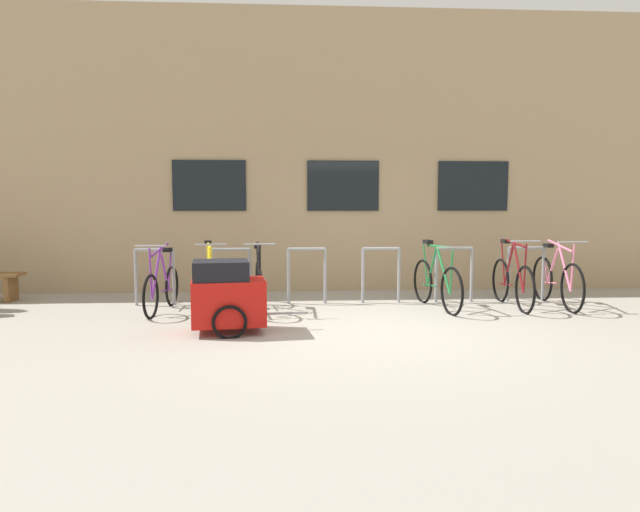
# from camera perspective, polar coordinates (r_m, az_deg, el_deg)

# --- Properties ---
(ground_plane) EXTENTS (42.00, 42.00, 0.00)m
(ground_plane) POSITION_cam_1_polar(r_m,az_deg,el_deg) (7.33, 4.84, -7.36)
(ground_plane) COLOR #9E998E
(storefront_building) EXTENTS (28.00, 5.93, 5.07)m
(storefront_building) POSITION_cam_1_polar(r_m,az_deg,el_deg) (13.29, 1.04, 9.37)
(storefront_building) COLOR tan
(storefront_building) RESTS_ON ground
(bike_rack) EXTENTS (6.64, 0.05, 0.91)m
(bike_rack) POSITION_cam_1_polar(r_m,az_deg,el_deg) (9.09, 2.44, -1.34)
(bike_rack) COLOR gray
(bike_rack) RESTS_ON ground
(bicycle_green) EXTENTS (0.45, 1.78, 1.05)m
(bicycle_green) POSITION_cam_1_polar(r_m,az_deg,el_deg) (8.86, 11.66, -2.66)
(bicycle_green) COLOR black
(bicycle_green) RESTS_ON ground
(bicycle_purple) EXTENTS (0.44, 1.67, 1.05)m
(bicycle_purple) POSITION_cam_1_polar(r_m,az_deg,el_deg) (8.77, -15.66, -3.02)
(bicycle_purple) COLOR black
(bicycle_purple) RESTS_ON ground
(bicycle_pink) EXTENTS (0.44, 1.82, 1.07)m
(bicycle_pink) POSITION_cam_1_polar(r_m,az_deg,el_deg) (9.60, 22.76, -2.29)
(bicycle_pink) COLOR black
(bicycle_pink) RESTS_ON ground
(bicycle_yellow) EXTENTS (0.48, 1.67, 1.07)m
(bicycle_yellow) POSITION_cam_1_polar(r_m,az_deg,el_deg) (8.60, -11.06, -3.00)
(bicycle_yellow) COLOR black
(bicycle_yellow) RESTS_ON ground
(bicycle_maroon) EXTENTS (0.44, 1.75, 1.09)m
(bicycle_maroon) POSITION_cam_1_polar(r_m,az_deg,el_deg) (9.28, 18.81, -2.44)
(bicycle_maroon) COLOR black
(bicycle_maroon) RESTS_ON ground
(bicycle_black) EXTENTS (0.44, 1.73, 1.07)m
(bicycle_black) POSITION_cam_1_polar(r_m,az_deg,el_deg) (8.52, -6.20, -2.94)
(bicycle_black) COLOR black
(bicycle_black) RESTS_ON ground
(bike_trailer) EXTENTS (1.48, 0.75, 0.93)m
(bike_trailer) POSITION_cam_1_polar(r_m,az_deg,el_deg) (7.14, -9.37, -3.94)
(bike_trailer) COLOR red
(bike_trailer) RESTS_ON ground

